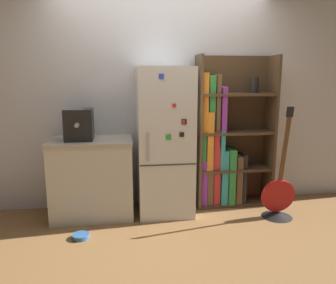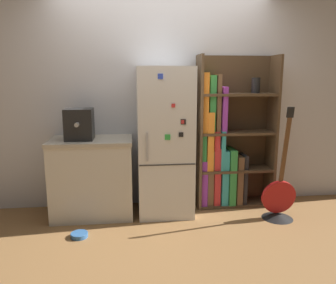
# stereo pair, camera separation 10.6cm
# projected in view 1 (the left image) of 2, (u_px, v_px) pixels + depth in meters

# --- Properties ---
(ground_plane) EXTENTS (16.00, 16.00, 0.00)m
(ground_plane) POSITION_uv_depth(u_px,v_px,m) (167.00, 216.00, 3.71)
(ground_plane) COLOR olive
(wall_back) EXTENTS (8.00, 0.05, 2.60)m
(wall_back) POSITION_uv_depth(u_px,v_px,m) (161.00, 99.00, 3.92)
(wall_back) COLOR silver
(wall_back) RESTS_ON ground_plane
(refrigerator) EXTENTS (0.61, 0.61, 1.66)m
(refrigerator) POSITION_uv_depth(u_px,v_px,m) (165.00, 142.00, 3.70)
(refrigerator) COLOR white
(refrigerator) RESTS_ON ground_plane
(bookshelf) EXTENTS (0.93, 0.33, 1.81)m
(bookshelf) POSITION_uv_depth(u_px,v_px,m) (224.00, 145.00, 3.97)
(bookshelf) COLOR #4C3823
(bookshelf) RESTS_ON ground_plane
(kitchen_counter) EXTENTS (0.90, 0.59, 0.88)m
(kitchen_counter) POSITION_uv_depth(u_px,v_px,m) (92.00, 178.00, 3.67)
(kitchen_counter) COLOR beige
(kitchen_counter) RESTS_ON ground_plane
(espresso_machine) EXTENTS (0.29, 0.34, 0.34)m
(espresso_machine) POSITION_uv_depth(u_px,v_px,m) (79.00, 125.00, 3.51)
(espresso_machine) COLOR black
(espresso_machine) RESTS_ON kitchen_counter
(guitar) EXTENTS (0.38, 0.34, 1.26)m
(guitar) POSITION_uv_depth(u_px,v_px,m) (278.00, 202.00, 3.66)
(guitar) COLOR black
(guitar) RESTS_ON ground_plane
(pet_bowl) EXTENTS (0.17, 0.17, 0.04)m
(pet_bowl) POSITION_uv_depth(u_px,v_px,m) (81.00, 236.00, 3.20)
(pet_bowl) COLOR #3366A5
(pet_bowl) RESTS_ON ground_plane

